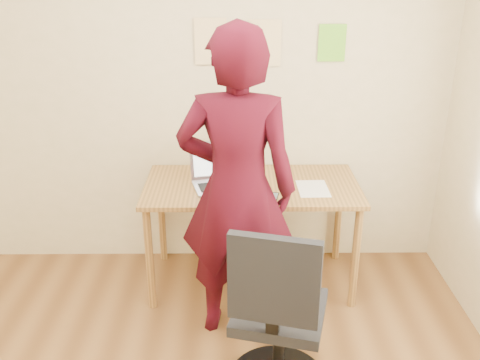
{
  "coord_description": "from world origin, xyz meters",
  "views": [
    {
      "loc": [
        0.27,
        -1.83,
        2.12
      ],
      "look_at": [
        0.3,
        0.95,
        0.95
      ],
      "focal_mm": 40.0,
      "sensor_mm": 36.0,
      "label": 1
    }
  ],
  "objects_px": {
    "laptop": "(221,177)",
    "phone": "(273,197)",
    "person": "(237,190)",
    "office_chair": "(277,325)",
    "desk": "(252,196)"
  },
  "relations": [
    {
      "from": "laptop",
      "to": "phone",
      "type": "bearing_deg",
      "value": -46.62
    },
    {
      "from": "laptop",
      "to": "phone",
      "type": "height_order",
      "value": "laptop"
    },
    {
      "from": "laptop",
      "to": "person",
      "type": "height_order",
      "value": "person"
    },
    {
      "from": "laptop",
      "to": "phone",
      "type": "xyz_separation_m",
      "value": [
        0.33,
        -0.21,
        -0.05
      ]
    },
    {
      "from": "phone",
      "to": "person",
      "type": "distance_m",
      "value": 0.41
    },
    {
      "from": "office_chair",
      "to": "desk",
      "type": "bearing_deg",
      "value": 109.99
    },
    {
      "from": "desk",
      "to": "person",
      "type": "distance_m",
      "value": 0.58
    },
    {
      "from": "office_chair",
      "to": "phone",
      "type": "bearing_deg",
      "value": 102.8
    },
    {
      "from": "laptop",
      "to": "person",
      "type": "relative_size",
      "value": 0.23
    },
    {
      "from": "desk",
      "to": "phone",
      "type": "distance_m",
      "value": 0.26
    },
    {
      "from": "desk",
      "to": "phone",
      "type": "relative_size",
      "value": 10.61
    },
    {
      "from": "desk",
      "to": "laptop",
      "type": "bearing_deg",
      "value": -179.61
    },
    {
      "from": "laptop",
      "to": "office_chair",
      "type": "bearing_deg",
      "value": -88.09
    },
    {
      "from": "phone",
      "to": "laptop",
      "type": "bearing_deg",
      "value": 159.89
    },
    {
      "from": "office_chair",
      "to": "person",
      "type": "relative_size",
      "value": 0.54
    }
  ]
}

